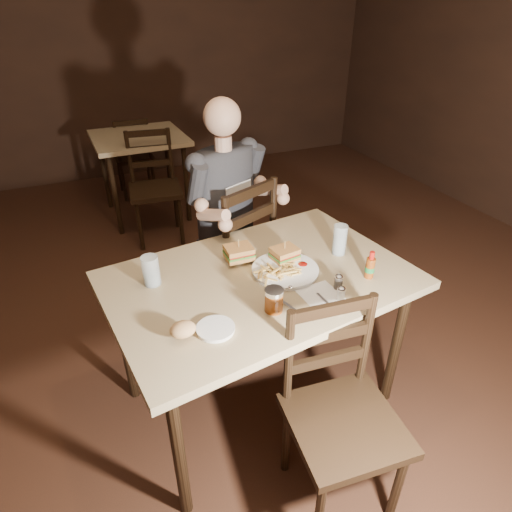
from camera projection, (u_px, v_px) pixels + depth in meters
name	position (u px, v px, depth m)	size (l,w,h in m)	color
room_shell	(230.00, 121.00, 1.76)	(7.00, 7.00, 7.00)	black
main_table	(260.00, 290.00, 1.94)	(1.43, 1.05, 0.77)	tan
bg_table	(139.00, 145.00, 3.90)	(0.82, 0.82, 0.77)	tan
chair_far	(227.00, 254.00, 2.60)	(0.46, 0.50, 0.99)	black
chair_near	(345.00, 424.00, 1.63)	(0.41, 0.45, 0.89)	black
bg_chair_far	(133.00, 156.00, 4.47)	(0.38, 0.42, 0.83)	black
bg_chair_near	(155.00, 190.00, 3.58)	(0.42, 0.46, 0.91)	black
diner	(229.00, 184.00, 2.33)	(0.52, 0.41, 0.90)	#2E2E33
dinner_plate	(285.00, 271.00, 1.93)	(0.29, 0.29, 0.02)	white
sandwich_left	(239.00, 248.00, 1.98)	(0.13, 0.10, 0.10)	#D19148
sandwich_right	(285.00, 250.00, 1.97)	(0.12, 0.10, 0.10)	#D19148
fries_pile	(278.00, 270.00, 1.89)	(0.25, 0.17, 0.04)	gold
ketchup_dollop	(303.00, 264.00, 1.95)	(0.04, 0.04, 0.01)	maroon
glass_left	(151.00, 271.00, 1.82)	(0.07, 0.07, 0.14)	silver
glass_right	(340.00, 240.00, 2.04)	(0.07, 0.07, 0.15)	silver
hot_sauce	(370.00, 265.00, 1.87)	(0.04, 0.04, 0.13)	#7A360E
salt_shaker	(341.00, 294.00, 1.74)	(0.03, 0.03, 0.06)	white
pepper_shaker	(338.00, 282.00, 1.81)	(0.04, 0.04, 0.07)	#38332D
syrup_dispenser	(274.00, 300.00, 1.68)	(0.08, 0.08, 0.10)	#7A360E
napkin	(320.00, 294.00, 1.79)	(0.16, 0.15, 0.00)	white
knife	(283.00, 302.00, 1.74)	(0.01, 0.21, 0.00)	silver
fork	(328.00, 304.00, 1.73)	(0.01, 0.16, 0.00)	silver
side_plate	(216.00, 329.00, 1.59)	(0.14, 0.14, 0.01)	white
bread_roll	(183.00, 329.00, 1.54)	(0.10, 0.08, 0.06)	tan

